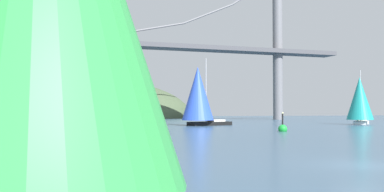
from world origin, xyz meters
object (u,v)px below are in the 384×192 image
at_px(sailboat_pink_spinnaker, 83,83).
at_px(sailboat_blue_spinnaker, 198,95).
at_px(sailboat_orange_sail, 124,95).
at_px(sailboat_teal_sail, 360,100).
at_px(channel_buoy, 283,128).

relative_size(sailboat_pink_spinnaker, sailboat_blue_spinnaker, 0.75).
bearing_deg(sailboat_orange_sail, sailboat_teal_sail, 0.32).
bearing_deg(sailboat_pink_spinnaker, sailboat_blue_spinnaker, 63.57).
distance_m(sailboat_orange_sail, sailboat_teal_sail, 43.52).
xyz_separation_m(sailboat_orange_sail, channel_buoy, (16.28, -18.71, -4.48)).
distance_m(sailboat_orange_sail, sailboat_blue_spinnaker, 14.30).
height_order(sailboat_pink_spinnaker, channel_buoy, sailboat_pink_spinnaker).
bearing_deg(channel_buoy, sailboat_pink_spinnaker, -137.89).
relative_size(sailboat_orange_sail, channel_buoy, 4.02).
distance_m(sailboat_orange_sail, channel_buoy, 25.21).
xyz_separation_m(sailboat_teal_sail, sailboat_blue_spinnaker, (-29.95, 4.25, 0.72)).
relative_size(sailboat_pink_spinnaker, channel_buoy, 3.30).
xyz_separation_m(sailboat_orange_sail, sailboat_blue_spinnaker, (13.57, 4.49, 0.39)).
relative_size(sailboat_orange_sail, sailboat_blue_spinnaker, 0.91).
xyz_separation_m(sailboat_blue_spinnaker, channel_buoy, (2.71, -23.21, -4.87)).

